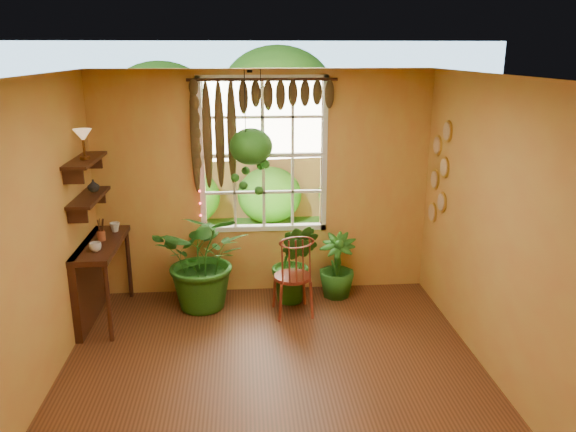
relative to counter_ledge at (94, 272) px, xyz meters
name	(u,v)px	position (x,y,z in m)	size (l,w,h in m)	color
floor	(275,392)	(1.91, -1.60, -0.55)	(4.50, 4.50, 0.00)	brown
ceiling	(273,78)	(1.91, -1.60, 2.15)	(4.50, 4.50, 0.00)	white
wall_back	(264,185)	(1.91, 0.65, 0.80)	(4.00, 4.00, 0.00)	gold
wall_left	(21,255)	(-0.09, -1.60, 0.80)	(4.50, 4.50, 0.00)	gold
wall_right	(511,242)	(3.91, -1.60, 0.80)	(4.50, 4.50, 0.00)	gold
window	(263,155)	(1.91, 0.68, 1.15)	(1.52, 0.10, 1.86)	silver
valance_vine	(256,107)	(1.82, 0.56, 1.73)	(1.70, 0.12, 1.10)	#391A0F
string_lights	(198,153)	(1.15, 0.59, 1.20)	(0.03, 0.03, 1.54)	#FF2633
wall_plates	(439,174)	(3.89, 0.19, 1.00)	(0.04, 0.32, 1.10)	beige
counter_ledge	(94,272)	(0.00, 0.00, 0.00)	(0.40, 1.20, 0.90)	#391A0F
shelf_lower	(89,197)	(0.03, 0.00, 0.85)	(0.25, 0.90, 0.04)	#391A0F
shelf_upper	(85,160)	(0.03, 0.00, 1.25)	(0.25, 0.90, 0.04)	#391A0F
backyard	(267,134)	(2.15, 5.27, 0.73)	(14.00, 10.00, 12.00)	#20621C
windsor_chair	(293,287)	(2.20, -0.08, -0.22)	(0.47, 0.50, 1.13)	maroon
potted_plant_left	(205,259)	(1.21, 0.18, 0.05)	(1.09, 0.94, 1.21)	#194C14
potted_plant_mid	(295,263)	(2.25, 0.24, -0.06)	(0.55, 0.44, 0.99)	#194C14
potted_plant_right	(337,266)	(2.77, 0.36, -0.16)	(0.44, 0.44, 0.79)	#194C14
hanging_basket	(251,148)	(1.76, 0.35, 1.30)	(0.48, 0.48, 1.38)	black
cup_a	(95,247)	(0.13, -0.30, 0.40)	(0.12, 0.12, 0.10)	silver
cup_b	(115,227)	(0.19, 0.35, 0.40)	(0.11, 0.11, 0.11)	beige
brush_jar	(101,230)	(0.11, 0.05, 0.47)	(0.08, 0.08, 0.31)	brown
shelf_vase	(93,186)	(0.04, 0.19, 0.93)	(0.13, 0.13, 0.13)	#B2AD99
tiffany_lamp	(83,137)	(0.05, -0.05, 1.50)	(0.19, 0.19, 0.31)	#583719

